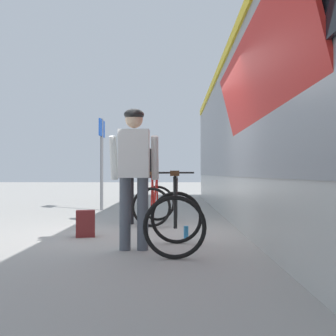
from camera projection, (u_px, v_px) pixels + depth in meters
The scene contains 10 objects.
ground_plane at pixel (156, 233), 6.54m from camera, with size 80.00×80.00×0.00m, color #A09E99.
train_car at pixel (326, 114), 6.90m from camera, with size 3.24×19.54×3.88m.
cyclist_near_in_white at pixel (134, 165), 5.09m from camera, with size 0.61×0.31×1.76m.
cyclist_far_in_dark at pixel (136, 168), 7.74m from camera, with size 0.63×0.34×1.76m.
bicycle_near_black at pixel (176, 218), 5.04m from camera, with size 0.73×1.09×0.99m.
bicycle_far_red at pixel (155, 203), 7.77m from camera, with size 0.78×1.11×0.99m.
backpack_on_platform at pixel (86, 224), 6.15m from camera, with size 0.28×0.18×0.40m, color maroon.
water_bottle_near_the_bikes at pixel (186, 233), 5.80m from camera, with size 0.07×0.07×0.21m, color #338CCC.
water_bottle_by_the_backpack at pixel (89, 230), 6.24m from camera, with size 0.06×0.06×0.19m, color silver.
platform_sign_post at pixel (102, 148), 10.71m from camera, with size 0.08×0.70×2.40m.
Camera 1 is at (0.29, -6.56, 0.95)m, focal length 43.70 mm.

